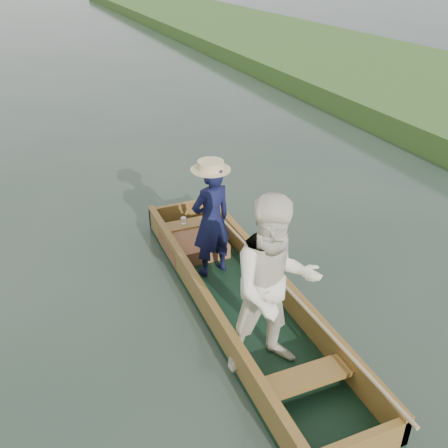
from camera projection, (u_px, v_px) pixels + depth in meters
name	position (u px, v px, depth m)	size (l,w,h in m)	color
ground	(242.00, 308.00, 6.48)	(120.00, 120.00, 0.00)	#283D30
punt	(248.00, 276.00, 5.81)	(1.24, 5.16, 2.11)	black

